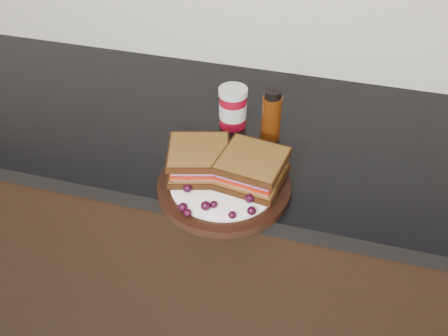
% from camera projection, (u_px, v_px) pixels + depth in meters
% --- Properties ---
extents(base_cabinets, '(3.96, 0.58, 0.86)m').
position_uv_depth(base_cabinets, '(164.00, 237.00, 1.58)').
color(base_cabinets, black).
rests_on(base_cabinets, ground_plane).
extents(countertop, '(3.98, 0.60, 0.04)m').
position_uv_depth(countertop, '(151.00, 119.00, 1.29)').
color(countertop, black).
rests_on(countertop, base_cabinets).
extents(plate, '(0.28, 0.28, 0.02)m').
position_uv_depth(plate, '(224.00, 187.00, 1.05)').
color(plate, black).
rests_on(plate, countertop).
extents(sandwich_left, '(0.16, 0.16, 0.06)m').
position_uv_depth(sandwich_left, '(199.00, 160.00, 1.05)').
color(sandwich_left, brown).
rests_on(sandwich_left, plate).
extents(sandwich_right, '(0.15, 0.15, 0.06)m').
position_uv_depth(sandwich_right, '(252.00, 168.00, 1.02)').
color(sandwich_right, brown).
rests_on(sandwich_right, plate).
extents(grape_0, '(0.02, 0.02, 0.02)m').
position_uv_depth(grape_0, '(173.00, 183.00, 1.02)').
color(grape_0, black).
rests_on(grape_0, plate).
extents(grape_1, '(0.02, 0.02, 0.02)m').
position_uv_depth(grape_1, '(187.00, 188.00, 1.01)').
color(grape_1, black).
rests_on(grape_1, plate).
extents(grape_2, '(0.02, 0.02, 0.02)m').
position_uv_depth(grape_2, '(183.00, 207.00, 0.97)').
color(grape_2, black).
rests_on(grape_2, plate).
extents(grape_3, '(0.02, 0.02, 0.01)m').
position_uv_depth(grape_3, '(188.00, 213.00, 0.96)').
color(grape_3, black).
rests_on(grape_3, plate).
extents(grape_4, '(0.02, 0.02, 0.02)m').
position_uv_depth(grape_4, '(206.00, 206.00, 0.97)').
color(grape_4, black).
rests_on(grape_4, plate).
extents(grape_5, '(0.02, 0.02, 0.01)m').
position_uv_depth(grape_5, '(214.00, 204.00, 0.97)').
color(grape_5, black).
rests_on(grape_5, plate).
extents(grape_6, '(0.02, 0.02, 0.01)m').
position_uv_depth(grape_6, '(232.00, 215.00, 0.95)').
color(grape_6, black).
rests_on(grape_6, plate).
extents(grape_7, '(0.02, 0.02, 0.02)m').
position_uv_depth(grape_7, '(252.00, 211.00, 0.96)').
color(grape_7, black).
rests_on(grape_7, plate).
extents(grape_8, '(0.02, 0.02, 0.02)m').
position_uv_depth(grape_8, '(250.00, 198.00, 0.98)').
color(grape_8, black).
rests_on(grape_8, plate).
extents(grape_9, '(0.02, 0.02, 0.02)m').
position_uv_depth(grape_9, '(248.00, 192.00, 1.00)').
color(grape_9, black).
rests_on(grape_9, plate).
extents(grape_10, '(0.02, 0.02, 0.02)m').
position_uv_depth(grape_10, '(268.00, 182.00, 1.02)').
color(grape_10, black).
rests_on(grape_10, plate).
extents(grape_11, '(0.02, 0.02, 0.02)m').
position_uv_depth(grape_11, '(260.00, 178.00, 1.03)').
color(grape_11, black).
rests_on(grape_11, plate).
extents(grape_12, '(0.02, 0.02, 0.02)m').
position_uv_depth(grape_12, '(259.00, 174.00, 1.04)').
color(grape_12, black).
rests_on(grape_12, plate).
extents(grape_13, '(0.02, 0.02, 0.02)m').
position_uv_depth(grape_13, '(210.00, 156.00, 1.09)').
color(grape_13, black).
rests_on(grape_13, plate).
extents(grape_14, '(0.02, 0.02, 0.02)m').
position_uv_depth(grape_14, '(194.00, 159.00, 1.08)').
color(grape_14, black).
rests_on(grape_14, plate).
extents(grape_15, '(0.02, 0.02, 0.02)m').
position_uv_depth(grape_15, '(197.00, 171.00, 1.05)').
color(grape_15, black).
rests_on(grape_15, plate).
extents(grape_16, '(0.02, 0.02, 0.02)m').
position_uv_depth(grape_16, '(185.00, 174.00, 1.04)').
color(grape_16, black).
rests_on(grape_16, plate).
extents(grape_17, '(0.02, 0.02, 0.02)m').
position_uv_depth(grape_17, '(204.00, 162.00, 1.07)').
color(grape_17, black).
rests_on(grape_17, plate).
extents(grape_18, '(0.02, 0.02, 0.02)m').
position_uv_depth(grape_18, '(196.00, 162.00, 1.07)').
color(grape_18, black).
rests_on(grape_18, plate).
extents(grape_19, '(0.02, 0.02, 0.02)m').
position_uv_depth(grape_19, '(186.00, 166.00, 1.06)').
color(grape_19, black).
rests_on(grape_19, plate).
extents(condiment_jar, '(0.09, 0.09, 0.10)m').
position_uv_depth(condiment_jar, '(233.00, 107.00, 1.20)').
color(condiment_jar, maroon).
rests_on(condiment_jar, countertop).
extents(oil_bottle, '(0.06, 0.06, 0.13)m').
position_uv_depth(oil_bottle, '(271.00, 115.00, 1.16)').
color(oil_bottle, '#471E07').
rests_on(oil_bottle, countertop).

